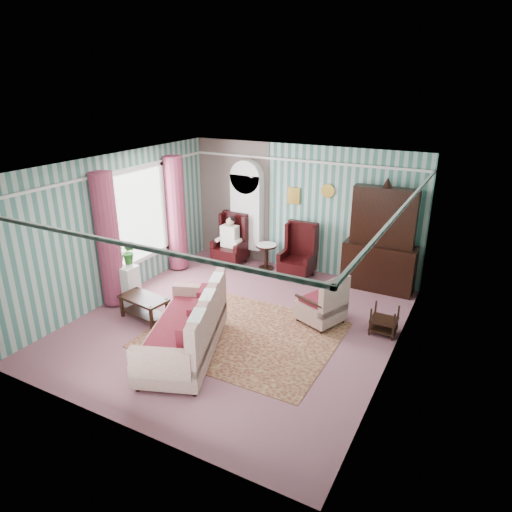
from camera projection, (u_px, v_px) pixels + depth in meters
The scene contains 17 objects.
floor at pixel (237, 323), 8.42m from camera, with size 6.00×6.00×0.00m, color #8E525B.
room_shell at pixel (210, 212), 8.11m from camera, with size 5.53×6.02×2.91m.
bookcase at pixel (247, 217), 10.95m from camera, with size 0.80×0.28×2.24m, color white.
dresser_hutch at pixel (382, 237), 9.41m from camera, with size 1.50×0.56×2.36m, color black.
wingback_left at pixel (230, 240), 10.91m from camera, with size 0.76×0.80×1.25m, color black.
wingback_right at pixel (297, 252), 10.15m from camera, with size 0.76×0.80×1.25m, color black.
seated_woman at pixel (230, 241), 10.92m from camera, with size 0.44×0.40×1.18m, color white, non-canonical shape.
round_side_table at pixel (266, 257), 10.76m from camera, with size 0.50×0.50×0.60m, color black.
nest_table at pixel (384, 320), 7.98m from camera, with size 0.45×0.38×0.54m, color black.
plant_stand at pixel (125, 284), 9.07m from camera, with size 0.55×0.35×0.80m, color white.
rug at pixel (243, 334), 8.04m from camera, with size 3.20×2.60×0.01m, color #49181E.
sofa at pixel (183, 327), 7.28m from camera, with size 2.26×1.06×1.01m, color beige.
floral_armchair at pixel (321, 299), 8.29m from camera, with size 0.79×0.75×0.94m, color #C5B398.
coffee_table at pixel (144, 308), 8.51m from camera, with size 0.93×0.48×0.44m, color black.
potted_plant_a at pixel (116, 255), 8.83m from camera, with size 0.42×0.36×0.47m, color #1E4B17.
potted_plant_b at pixel (129, 252), 8.93m from camera, with size 0.27×0.22×0.49m, color #22581B.
potted_plant_c at pixel (117, 254), 8.91m from camera, with size 0.24×0.24×0.43m, color #184816.
Camera 1 is at (3.78, -6.38, 4.19)m, focal length 32.00 mm.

